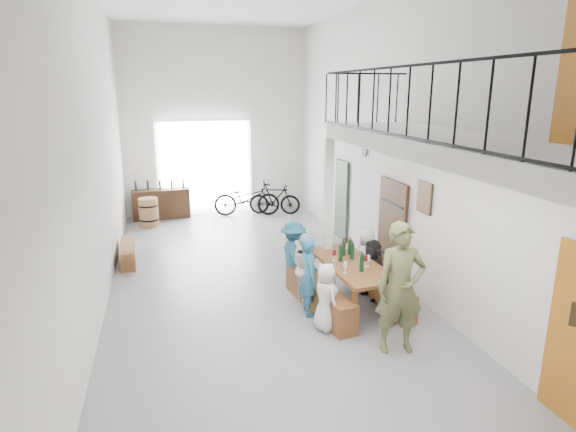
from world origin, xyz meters
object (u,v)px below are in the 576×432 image
object	(u,v)px
oak_barrel	(149,212)
tasting_table	(351,267)
host_standing	(400,288)
bench_inner	(319,296)
serving_counter	(161,204)
bicycle_near	(247,199)
side_bench	(128,253)

from	to	relation	value
oak_barrel	tasting_table	bearing A→B (deg)	-60.31
tasting_table	host_standing	xyz separation A→B (m)	(0.11, -1.59, 0.26)
bench_inner	oak_barrel	world-z (taller)	oak_barrel
oak_barrel	serving_counter	xyz separation A→B (m)	(0.34, 0.78, 0.04)
tasting_table	serving_counter	distance (m)	7.67
tasting_table	bicycle_near	xyz separation A→B (m)	(-0.67, 6.67, -0.19)
tasting_table	bicycle_near	bearing A→B (deg)	92.28
side_bench	serving_counter	bearing A→B (deg)	78.38
host_standing	bench_inner	bearing A→B (deg)	123.61
host_standing	tasting_table	bearing A→B (deg)	102.87
side_bench	bench_inner	bearing A→B (deg)	-45.32
serving_counter	tasting_table	bearing A→B (deg)	-68.57
oak_barrel	host_standing	size ratio (longest dim) A/B	0.41
side_bench	oak_barrel	distance (m)	2.90
host_standing	bicycle_near	size ratio (longest dim) A/B	0.98
tasting_table	serving_counter	size ratio (longest dim) A/B	1.29
serving_counter	bicycle_near	xyz separation A→B (m)	(2.51, -0.30, 0.08)
oak_barrel	bicycle_near	distance (m)	2.90
side_bench	serving_counter	distance (m)	3.73
tasting_table	oak_barrel	bearing A→B (deg)	116.22
tasting_table	host_standing	size ratio (longest dim) A/B	1.10
host_standing	serving_counter	bearing A→B (deg)	120.08
tasting_table	host_standing	bearing A→B (deg)	-89.67
bench_inner	host_standing	size ratio (longest dim) A/B	1.12
tasting_table	serving_counter	bearing A→B (deg)	111.07
oak_barrel	host_standing	xyz separation A→B (m)	(3.63, -7.78, 0.57)
host_standing	bicycle_near	bearing A→B (deg)	104.44
side_bench	host_standing	distance (m)	6.41
oak_barrel	bicycle_near	bearing A→B (deg)	9.66
tasting_table	oak_barrel	world-z (taller)	oak_barrel
side_bench	tasting_table	bearing A→B (deg)	-40.20
bicycle_near	host_standing	bearing A→B (deg)	-165.06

